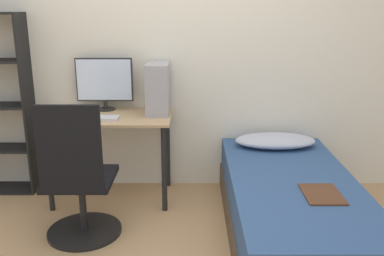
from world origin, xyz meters
The scene contains 10 objects.
wall_back centered at (0.00, 1.47, 1.25)m, with size 8.00×0.05×2.50m.
desk centered at (-0.54, 1.14, 0.63)m, with size 1.03×0.60×0.74m.
office_chair centered at (-0.65, 0.46, 0.39)m, with size 0.54×0.54×1.03m.
bed centered at (0.87, 0.47, 0.22)m, with size 0.91×1.94×0.45m.
pillow centered at (0.87, 1.19, 0.51)m, with size 0.69×0.36×0.11m.
magazine centered at (0.99, 0.21, 0.46)m, with size 0.24×0.32×0.01m.
monitor centered at (-0.61, 1.35, 0.99)m, with size 0.49×0.16×0.46m.
keyboard centered at (-0.63, 1.02, 0.75)m, with size 0.37×0.13×0.02m.
pc_tower centered at (-0.14, 1.24, 0.96)m, with size 0.19×0.37×0.42m.
phone centered at (-0.98, 1.20, 0.75)m, with size 0.07×0.14×0.01m.
Camera 1 is at (0.15, -2.32, 1.64)m, focal length 40.00 mm.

